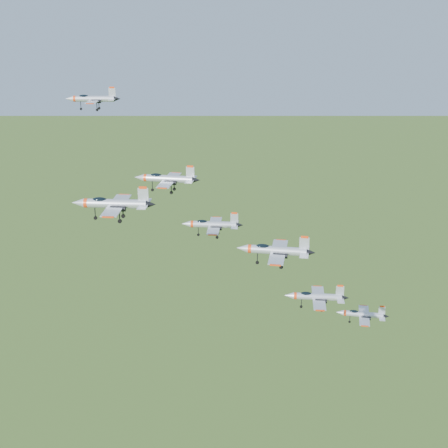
# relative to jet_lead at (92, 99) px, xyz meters

# --- Properties ---
(jet_lead) EXTENTS (11.23, 9.36, 3.00)m
(jet_lead) POSITION_rel_jet_lead_xyz_m (0.00, 0.00, 0.00)
(jet_lead) COLOR silver
(jet_left_high) EXTENTS (12.60, 10.35, 3.38)m
(jet_left_high) POSITION_rel_jet_lead_xyz_m (17.78, -12.55, -12.46)
(jet_left_high) COLOR silver
(jet_right_high) EXTENTS (12.93, 10.70, 3.46)m
(jet_right_high) POSITION_rel_jet_lead_xyz_m (15.06, -35.83, -9.89)
(jet_right_high) COLOR silver
(jet_left_low) EXTENTS (12.51, 10.35, 3.34)m
(jet_left_low) POSITION_rel_jet_lead_xyz_m (25.16, -5.81, -23.58)
(jet_left_low) COLOR silver
(jet_right_low) EXTENTS (13.10, 10.77, 3.51)m
(jet_right_low) POSITION_rel_jet_lead_xyz_m (39.07, -26.65, -19.83)
(jet_right_low) COLOR silver
(jet_trail) EXTENTS (11.80, 9.74, 3.16)m
(jet_trail) POSITION_rel_jet_lead_xyz_m (46.33, -17.94, -32.13)
(jet_trail) COLOR silver
(jet_extra) EXTENTS (11.06, 9.11, 2.96)m
(jet_extra) POSITION_rel_jet_lead_xyz_m (56.43, -1.98, -43.49)
(jet_extra) COLOR silver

